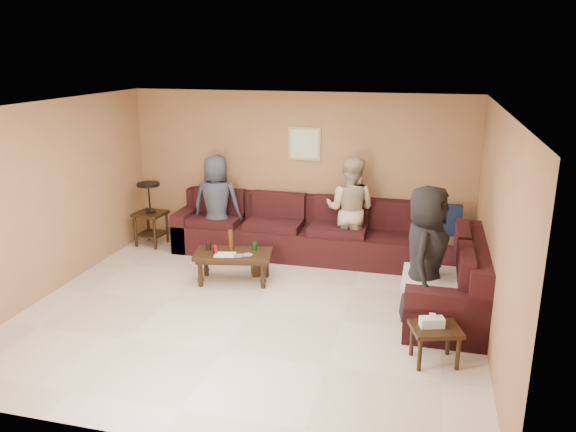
% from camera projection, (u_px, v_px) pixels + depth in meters
% --- Properties ---
extents(room, '(5.60, 5.50, 2.50)m').
position_uv_depth(room, '(249.00, 180.00, 6.49)').
color(room, beige).
rests_on(room, ground).
extents(sectional_sofa, '(4.65, 2.90, 0.97)m').
position_uv_depth(sectional_sofa, '(337.00, 251.00, 8.09)').
color(sectional_sofa, black).
rests_on(sectional_sofa, ground).
extents(coffee_table, '(1.13, 0.71, 0.72)m').
position_uv_depth(coffee_table, '(233.00, 256.00, 7.73)').
color(coffee_table, black).
rests_on(coffee_table, ground).
extents(end_table_left, '(0.51, 0.51, 1.05)m').
position_uv_depth(end_table_left, '(150.00, 213.00, 9.18)').
color(end_table_left, black).
rests_on(end_table_left, ground).
extents(side_table_right, '(0.58, 0.52, 0.55)m').
position_uv_depth(side_table_right, '(435.00, 331.00, 5.71)').
color(side_table_right, black).
rests_on(side_table_right, ground).
extents(waste_bin, '(0.31, 0.31, 0.28)m').
position_uv_depth(waste_bin, '(260.00, 265.00, 8.07)').
color(waste_bin, black).
rests_on(waste_bin, ground).
extents(wall_art, '(0.52, 0.04, 0.52)m').
position_uv_depth(wall_art, '(304.00, 144.00, 8.76)').
color(wall_art, tan).
rests_on(wall_art, ground).
extents(person_left, '(0.81, 0.58, 1.56)m').
position_uv_depth(person_left, '(217.00, 204.00, 8.81)').
color(person_left, '#2E3340').
rests_on(person_left, ground).
extents(person_middle, '(0.87, 0.72, 1.61)m').
position_uv_depth(person_middle, '(350.00, 210.00, 8.42)').
color(person_middle, '#BAAA8A').
rests_on(person_middle, ground).
extents(person_right, '(0.66, 0.89, 1.67)m').
position_uv_depth(person_right, '(425.00, 257.00, 6.41)').
color(person_right, black).
rests_on(person_right, ground).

